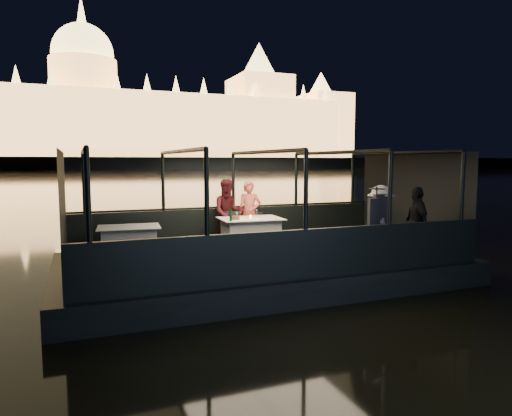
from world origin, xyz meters
name	(u,v)px	position (x,y,z in m)	size (l,w,h in m)	color
river_water	(98,176)	(0.00, 80.00, 0.00)	(500.00, 500.00, 0.00)	black
boat_hull	(263,279)	(0.00, 0.00, 0.00)	(8.60, 4.40, 1.00)	black
boat_deck	(263,258)	(0.00, 0.00, 0.48)	(8.00, 4.00, 0.04)	black
gunwale_port	(233,225)	(0.00, 2.00, 0.95)	(8.00, 0.08, 0.90)	black
gunwale_starboard	(305,254)	(0.00, -2.00, 0.95)	(8.00, 0.08, 0.90)	black
cabin_glass_port	(233,181)	(0.00, 2.00, 2.10)	(8.00, 0.02, 1.40)	#99B2B2
cabin_glass_starboard	(306,190)	(0.00, -2.00, 2.10)	(8.00, 0.02, 1.40)	#99B2B2
cabin_roof_glass	(263,152)	(0.00, 0.00, 2.80)	(8.00, 4.00, 0.02)	#99B2B2
end_wall_fore	(63,213)	(-4.00, 0.00, 1.65)	(0.02, 4.00, 2.30)	black
end_wall_aft	(411,200)	(4.00, 0.00, 1.65)	(0.02, 4.00, 2.30)	black
canopy_ribs	(263,205)	(0.00, 0.00, 1.65)	(8.00, 4.00, 2.30)	black
embankment	(85,165)	(0.00, 210.00, 1.00)	(400.00, 140.00, 6.00)	#423D33
parliament_building	(84,90)	(0.00, 175.00, 29.00)	(220.00, 32.00, 60.00)	#F2D18C
dining_table_central	(251,234)	(0.04, 0.85, 0.89)	(1.45, 1.05, 0.77)	silver
dining_table_aft	(129,241)	(-2.73, 0.98, 0.89)	(1.32, 0.95, 0.70)	white
chair_port_left	(234,229)	(-0.21, 1.30, 0.95)	(0.40, 0.40, 0.86)	black
chair_port_right	(258,228)	(0.41, 1.34, 0.95)	(0.38, 0.38, 0.82)	black
coat_stand	(376,221)	(1.82, -1.57, 1.40)	(0.44, 0.36, 1.60)	black
person_woman_coral	(249,215)	(0.28, 1.57, 1.25)	(0.58, 0.39, 1.61)	#DA5F4F
person_man_maroon	(228,216)	(-0.26, 1.64, 1.25)	(0.80, 0.62, 1.66)	#441318
passenger_stripe	(381,222)	(2.12, -1.32, 1.35)	(1.04, 0.59, 1.61)	silver
passenger_dark	(416,220)	(3.04, -1.32, 1.35)	(0.92, 0.39, 1.56)	black
wine_bottle	(231,214)	(-0.56, 0.52, 1.42)	(0.07, 0.07, 0.31)	#123416
bread_basket	(236,218)	(-0.37, 0.76, 1.31)	(0.20, 0.20, 0.08)	brown
amber_candle	(251,217)	(0.01, 0.77, 1.31)	(0.06, 0.06, 0.08)	#FD993F
plate_near	(263,219)	(0.26, 0.61, 1.27)	(0.24, 0.24, 0.01)	white
plate_far	(236,218)	(-0.30, 0.92, 1.27)	(0.27, 0.27, 0.02)	white
wine_glass_white	(237,216)	(-0.37, 0.65, 1.36)	(0.06, 0.06, 0.19)	white
wine_glass_red	(257,213)	(0.27, 1.04, 1.36)	(0.06, 0.06, 0.17)	silver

